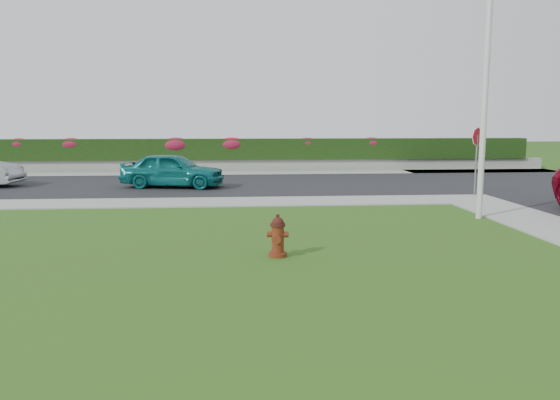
{
  "coord_description": "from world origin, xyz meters",
  "views": [
    {
      "loc": [
        -0.79,
        -8.66,
        2.63
      ],
      "look_at": [
        0.14,
        3.26,
        0.9
      ],
      "focal_mm": 35.0,
      "sensor_mm": 36.0,
      "label": 1
    }
  ],
  "objects": [
    {
      "name": "ground",
      "position": [
        0.0,
        0.0,
        0.0
      ],
      "size": [
        120.0,
        120.0,
        0.0
      ],
      "primitive_type": "plane",
      "color": "black",
      "rests_on": "ground"
    },
    {
      "name": "street_far",
      "position": [
        -5.0,
        14.0,
        0.02
      ],
      "size": [
        26.0,
        8.0,
        0.04
      ],
      "primitive_type": "cube",
      "color": "black",
      "rests_on": "ground"
    },
    {
      "name": "sidewalk_far",
      "position": [
        -6.0,
        9.0,
        0.02
      ],
      "size": [
        24.0,
        2.0,
        0.04
      ],
      "primitive_type": "cube",
      "color": "gray",
      "rests_on": "ground"
    },
    {
      "name": "curb_corner",
      "position": [
        7.0,
        9.0,
        0.02
      ],
      "size": [
        2.0,
        2.0,
        0.04
      ],
      "primitive_type": "cube",
      "color": "gray",
      "rests_on": "ground"
    },
    {
      "name": "sidewalk_beyond",
      "position": [
        -1.0,
        19.0,
        0.02
      ],
      "size": [
        34.0,
        2.0,
        0.04
      ],
      "primitive_type": "cube",
      "color": "gray",
      "rests_on": "ground"
    },
    {
      "name": "retaining_wall",
      "position": [
        -1.0,
        20.5,
        0.3
      ],
      "size": [
        34.0,
        0.4,
        0.6
      ],
      "primitive_type": "cube",
      "color": "gray",
      "rests_on": "ground"
    },
    {
      "name": "hedge",
      "position": [
        -1.0,
        20.6,
        1.15
      ],
      "size": [
        32.0,
        0.9,
        1.1
      ],
      "primitive_type": "cube",
      "color": "black",
      "rests_on": "retaining_wall"
    },
    {
      "name": "fire_hydrant",
      "position": [
        -0.03,
        1.73,
        0.4
      ],
      "size": [
        0.43,
        0.41,
        0.84
      ],
      "rotation": [
        0.0,
        0.0,
        -0.16
      ],
      "color": "#50170C",
      "rests_on": "ground"
    },
    {
      "name": "sedan_teal",
      "position": [
        -3.34,
        13.01,
        0.72
      ],
      "size": [
        4.25,
        2.39,
        1.37
      ],
      "primitive_type": "imported",
      "rotation": [
        0.0,
        0.0,
        1.37
      ],
      "color": "#0D6968",
      "rests_on": "street_far"
    },
    {
      "name": "utility_pole",
      "position": [
        5.76,
        5.54,
        3.16
      ],
      "size": [
        0.16,
        0.16,
        6.33
      ],
      "primitive_type": "cylinder",
      "color": "silver",
      "rests_on": "ground"
    },
    {
      "name": "stop_sign",
      "position": [
        7.54,
        9.83,
        1.79
      ],
      "size": [
        0.55,
        0.39,
        2.42
      ],
      "rotation": [
        0.0,
        0.0,
        0.22
      ],
      "color": "slate",
      "rests_on": "ground"
    },
    {
      "name": "flower_clump_a",
      "position": [
        -12.01,
        20.5,
        1.46
      ],
      "size": [
        1.19,
        0.77,
        0.6
      ],
      "primitive_type": "ellipsoid",
      "color": "#A71C42",
      "rests_on": "hedge"
    },
    {
      "name": "flower_clump_b",
      "position": [
        -9.4,
        20.5,
        1.44
      ],
      "size": [
        1.29,
        0.83,
        0.65
      ],
      "primitive_type": "ellipsoid",
      "color": "#A71C42",
      "rests_on": "hedge"
    },
    {
      "name": "flower_clump_c",
      "position": [
        -4.03,
        20.5,
        1.4
      ],
      "size": [
        1.53,
        0.99,
        0.77
      ],
      "primitive_type": "ellipsoid",
      "color": "#A71C42",
      "rests_on": "hedge"
    },
    {
      "name": "flower_clump_d",
      "position": [
        -1.09,
        20.5,
        1.41
      ],
      "size": [
        1.45,
        0.93,
        0.72
      ],
      "primitive_type": "ellipsoid",
      "color": "#A71C42",
      "rests_on": "hedge"
    },
    {
      "name": "flower_clump_e",
      "position": [
        2.95,
        20.5,
        1.47
      ],
      "size": [
        1.14,
        0.73,
        0.57
      ],
      "primitive_type": "ellipsoid",
      "color": "#A71C42",
      "rests_on": "hedge"
    },
    {
      "name": "flower_clump_f",
      "position": [
        6.46,
        20.5,
        1.46
      ],
      "size": [
        1.19,
        0.76,
        0.59
      ],
      "primitive_type": "ellipsoid",
      "color": "#A71C42",
      "rests_on": "hedge"
    }
  ]
}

